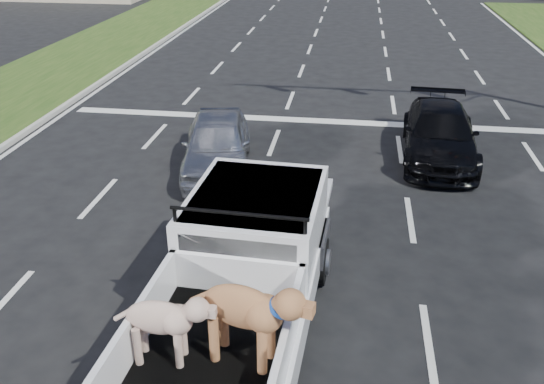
# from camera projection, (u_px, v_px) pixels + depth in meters

# --- Properties ---
(ground) EXTENTS (160.00, 160.00, 0.00)m
(ground) POSITION_uv_depth(u_px,v_px,m) (314.00, 335.00, 8.96)
(ground) COLOR black
(ground) RESTS_ON ground
(road_markings) EXTENTS (17.75, 60.00, 0.01)m
(road_markings) POSITION_uv_depth(u_px,v_px,m) (334.00, 166.00, 14.78)
(road_markings) COLOR silver
(road_markings) RESTS_ON ground
(pickup_truck) EXTENTS (2.51, 5.98, 2.21)m
(pickup_truck) POSITION_uv_depth(u_px,v_px,m) (240.00, 284.00, 8.40)
(pickup_truck) COLOR black
(pickup_truck) RESTS_ON ground
(silver_sedan) EXTENTS (2.35, 4.31, 1.39)m
(silver_sedan) POSITION_uv_depth(u_px,v_px,m) (217.00, 144.00, 14.32)
(silver_sedan) COLOR #B4B5BB
(silver_sedan) RESTS_ON ground
(black_coupe) EXTENTS (2.08, 4.60, 1.31)m
(black_coupe) POSITION_uv_depth(u_px,v_px,m) (440.00, 134.00, 15.06)
(black_coupe) COLOR black
(black_coupe) RESTS_ON ground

